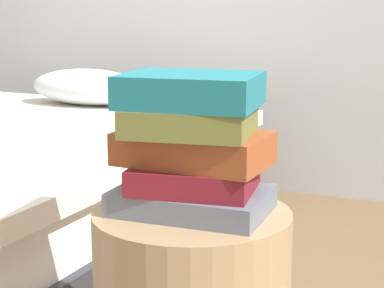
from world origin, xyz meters
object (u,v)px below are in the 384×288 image
object	(u,v)px
book_maroon	(194,178)
book_teal	(191,90)
book_olive	(191,120)
book_slate	(192,201)
book_rust	(194,148)

from	to	relation	value
book_maroon	book_teal	bearing A→B (deg)	-177.55
book_maroon	book_olive	size ratio (longest dim) A/B	0.99
book_slate	book_olive	distance (m)	0.16
book_teal	book_rust	bearing A→B (deg)	74.73
book_maroon	book_olive	xyz separation A→B (m)	(-0.00, -0.00, 0.11)
book_rust	book_maroon	bearing A→B (deg)	-67.46
book_rust	book_teal	size ratio (longest dim) A/B	1.12
book_rust	book_olive	size ratio (longest dim) A/B	1.23
book_olive	book_maroon	bearing A→B (deg)	35.62
book_maroon	book_rust	xyz separation A→B (m)	(-0.00, 0.01, 0.05)
book_rust	book_teal	xyz separation A→B (m)	(-0.00, -0.01, 0.11)
book_maroon	book_slate	bearing A→B (deg)	135.66
book_olive	book_teal	world-z (taller)	book_teal
book_olive	book_teal	distance (m)	0.06
book_maroon	book_teal	size ratio (longest dim) A/B	0.91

